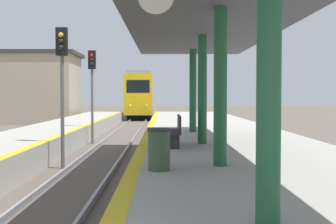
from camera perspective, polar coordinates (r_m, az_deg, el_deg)
The scene contains 6 objects.
train at distance 53.67m, azimuth -3.01°, elevation 2.06°, with size 2.62×23.20×4.66m.
signal_mid at distance 15.42m, azimuth -12.80°, elevation 4.97°, with size 0.36×0.31×4.54m.
signal_far at distance 23.05m, azimuth -9.24°, elevation 4.02°, with size 0.36×0.31×4.54m.
station_canopy at distance 12.46m, azimuth 5.12°, elevation 10.64°, with size 4.45×18.31×3.59m.
trash_bin at distance 9.42m, azimuth -1.11°, elevation -4.56°, with size 0.47×0.47×0.85m.
bench at distance 13.78m, azimuth 0.86°, elevation -2.20°, with size 0.44×1.71×0.92m.
Camera 1 is at (2.25, -2.65, 2.37)m, focal length 50.00 mm.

